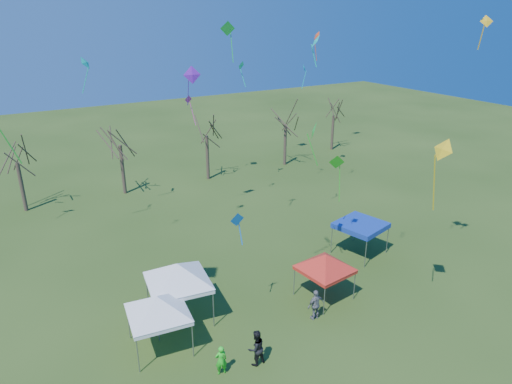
# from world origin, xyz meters

# --- Properties ---
(ground) EXTENTS (140.00, 140.00, 0.00)m
(ground) POSITION_xyz_m (0.00, 0.00, 0.00)
(ground) COLOR #294215
(ground) RESTS_ON ground
(tree_1) EXTENTS (3.42, 3.42, 7.54)m
(tree_1) POSITION_xyz_m (-10.77, 24.65, 5.79)
(tree_1) COLOR #3D2D21
(tree_1) RESTS_ON ground
(tree_2) EXTENTS (3.71, 3.71, 8.18)m
(tree_2) POSITION_xyz_m (-2.37, 24.38, 6.29)
(tree_2) COLOR #3D2D21
(tree_2) RESTS_ON ground
(tree_3) EXTENTS (3.59, 3.59, 7.91)m
(tree_3) POSITION_xyz_m (6.03, 24.04, 6.08)
(tree_3) COLOR #3D2D21
(tree_3) RESTS_ON ground
(tree_4) EXTENTS (3.58, 3.58, 7.89)m
(tree_4) POSITION_xyz_m (15.36, 24.00, 6.06)
(tree_4) COLOR #3D2D21
(tree_4) RESTS_ON ground
(tree_5) EXTENTS (3.39, 3.39, 7.46)m
(tree_5) POSITION_xyz_m (23.72, 26.07, 5.73)
(tree_5) COLOR #3D2D21
(tree_5) RESTS_ON ground
(tent_white_west) EXTENTS (3.93, 3.93, 3.49)m
(tent_white_west) POSITION_xyz_m (-6.70, 2.35, 2.82)
(tent_white_west) COLOR gray
(tent_white_west) RESTS_ON ground
(tent_white_mid) EXTENTS (4.41, 4.41, 3.93)m
(tent_white_mid) POSITION_xyz_m (-4.94, 4.13, 3.17)
(tent_white_mid) COLOR gray
(tent_white_mid) RESTS_ON ground
(tent_red) EXTENTS (3.72, 3.72, 3.31)m
(tent_red) POSITION_xyz_m (3.08, 1.64, 2.67)
(tent_red) COLOR gray
(tent_red) RESTS_ON ground
(tent_blue) EXTENTS (3.57, 3.57, 2.31)m
(tent_blue) POSITION_xyz_m (8.56, 4.62, 2.13)
(tent_blue) COLOR gray
(tent_blue) RESTS_ON ground
(person_dark) EXTENTS (0.95, 0.77, 1.85)m
(person_dark) POSITION_xyz_m (-3.16, -1.08, 0.92)
(person_dark) COLOR black
(person_dark) RESTS_ON ground
(person_green) EXTENTS (0.62, 0.46, 1.53)m
(person_green) POSITION_xyz_m (-4.88, -0.81, 0.77)
(person_green) COLOR #22D422
(person_green) RESTS_ON ground
(person_grey) EXTENTS (1.08, 0.48, 1.81)m
(person_grey) POSITION_xyz_m (1.40, 0.25, 0.90)
(person_grey) COLOR slate
(person_grey) RESTS_ON ground
(kite_24) EXTENTS (0.99, 0.60, 2.48)m
(kite_24) POSITION_xyz_m (1.57, 10.36, 14.79)
(kite_24) COLOR green
(kite_24) RESTS_ON ground
(kite_17) EXTENTS (1.10, 0.86, 3.20)m
(kite_17) POSITION_xyz_m (6.84, 5.57, 6.67)
(kite_17) COLOR green
(kite_17) RESTS_ON ground
(kite_13) EXTENTS (1.11, 1.19, 2.58)m
(kite_13) POSITION_xyz_m (-5.41, 19.03, 12.38)
(kite_13) COLOR #0CB89A
(kite_13) RESTS_ON ground
(kite_19) EXTENTS (0.92, 0.78, 2.24)m
(kite_19) POSITION_xyz_m (7.34, 19.22, 11.50)
(kite_19) COLOR #0DCCA8
(kite_19) RESTS_ON ground
(kite_11) EXTENTS (1.32, 0.77, 2.88)m
(kite_11) POSITION_xyz_m (1.11, 15.20, 11.55)
(kite_11) COLOR purple
(kite_11) RESTS_ON ground
(kite_1) EXTENTS (0.80, 0.42, 1.84)m
(kite_1) POSITION_xyz_m (-2.20, 2.45, 5.96)
(kite_1) COLOR blue
(kite_1) RESTS_ON ground
(kite_22) EXTENTS (0.92, 0.85, 2.75)m
(kite_22) POSITION_xyz_m (3.68, 22.44, 8.39)
(kite_22) COLOR #E73396
(kite_22) RESTS_ON ground
(kite_9) EXTENTS (0.75, 0.66, 1.68)m
(kite_9) POSITION_xyz_m (10.07, -1.13, 15.28)
(kite_9) COLOR gold
(kite_9) RESTS_ON ground
(kite_25) EXTENTS (0.65, 0.77, 1.47)m
(kite_25) POSITION_xyz_m (1.37, 1.31, 14.48)
(kite_25) COLOR #0CB5A1
(kite_25) RESTS_ON ground
(kite_12) EXTENTS (0.66, 0.93, 2.65)m
(kite_12) POSITION_xyz_m (15.03, 18.84, 13.78)
(kite_12) COLOR #DA4214
(kite_12) RESTS_ON ground
(kite_27) EXTENTS (0.92, 1.00, 2.54)m
(kite_27) POSITION_xyz_m (2.51, 2.61, 9.91)
(kite_27) COLOR green
(kite_27) RESTS_ON ground
(kite_18) EXTENTS (0.66, 0.67, 1.73)m
(kite_18) POSITION_xyz_m (7.35, 10.13, 12.11)
(kite_18) COLOR #0CA9BA
(kite_18) RESTS_ON ground
(kite_5) EXTENTS (0.76, 1.23, 3.76)m
(kite_5) POSITION_xyz_m (6.04, -2.73, 9.67)
(kite_5) COLOR yellow
(kite_5) RESTS_ON ground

